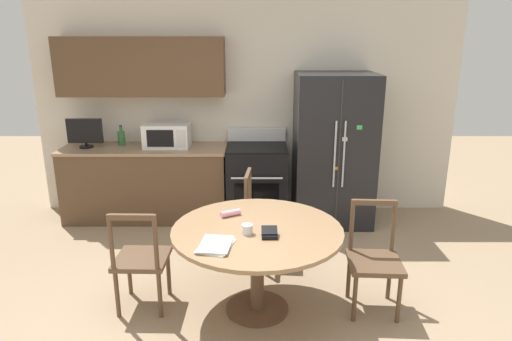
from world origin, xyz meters
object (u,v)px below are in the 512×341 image
(microwave, at_px, (165,135))
(dining_chair_right, at_px, (372,260))
(countertop_tv, at_px, (83,132))
(candle_glass, at_px, (245,230))
(oven_range, at_px, (255,182))
(counter_bottle, at_px, (119,138))
(dining_chair_left, at_px, (139,260))
(refrigerator, at_px, (331,150))
(dining_chair_far, at_px, (262,217))
(wallet, at_px, (268,233))

(microwave, bearing_deg, dining_chair_right, -44.57)
(countertop_tv, bearing_deg, candle_glass, -46.81)
(countertop_tv, height_order, dining_chair_right, countertop_tv)
(oven_range, distance_m, dining_chair_right, 2.17)
(microwave, distance_m, counter_bottle, 0.59)
(microwave, height_order, countertop_tv, countertop_tv)
(dining_chair_left, xyz_separation_m, candle_glass, (0.87, -0.14, 0.33))
(microwave, bearing_deg, candle_glass, -64.92)
(oven_range, distance_m, candle_glass, 2.11)
(refrigerator, distance_m, dining_chair_left, 2.68)
(dining_chair_left, height_order, dining_chair_far, same)
(microwave, xyz_separation_m, dining_chair_far, (1.14, -1.08, -0.61))
(refrigerator, xyz_separation_m, dining_chair_far, (-0.84, -0.97, -0.46))
(refrigerator, relative_size, countertop_tv, 4.30)
(oven_range, xyz_separation_m, dining_chair_right, (0.96, -1.95, -0.03))
(microwave, relative_size, countertop_tv, 1.29)
(countertop_tv, bearing_deg, oven_range, -0.31)
(dining_chair_far, relative_size, wallet, 7.00)
(refrigerator, xyz_separation_m, wallet, (-0.81, -2.07, -0.13))
(countertop_tv, relative_size, dining_chair_right, 0.46)
(dining_chair_left, distance_m, candle_glass, 0.94)
(candle_glass, bearing_deg, oven_range, 87.91)
(counter_bottle, relative_size, wallet, 1.88)
(oven_range, height_order, countertop_tv, countertop_tv)
(candle_glass, bearing_deg, microwave, 115.08)
(oven_range, xyz_separation_m, dining_chair_left, (-0.95, -1.94, -0.03))
(refrigerator, bearing_deg, dining_chair_far, -130.74)
(dining_chair_right, bearing_deg, countertop_tv, -29.81)
(dining_chair_right, bearing_deg, microwave, -41.18)
(dining_chair_left, bearing_deg, counter_bottle, 109.72)
(counter_bottle, distance_m, wallet, 2.88)
(dining_chair_left, xyz_separation_m, dining_chair_right, (1.90, -0.01, 0.00))
(microwave, distance_m, countertop_tv, 0.97)
(dining_chair_left, bearing_deg, refrigerator, 46.52)
(dining_chair_right, bearing_deg, candle_glass, 10.73)
(oven_range, bearing_deg, counter_bottle, 174.99)
(dining_chair_far, height_order, wallet, dining_chair_far)
(refrigerator, distance_m, oven_range, 1.00)
(refrigerator, bearing_deg, dining_chair_right, -88.54)
(microwave, xyz_separation_m, dining_chair_right, (2.03, -2.00, -0.61))
(dining_chair_right, distance_m, dining_chair_far, 1.27)
(countertop_tv, distance_m, counter_bottle, 0.42)
(dining_chair_left, relative_size, dining_chair_far, 1.00)
(wallet, bearing_deg, countertop_tv, 134.84)
(microwave, xyz_separation_m, candle_glass, (1.00, -2.13, -0.28))
(dining_chair_right, bearing_deg, wallet, 15.57)
(oven_range, xyz_separation_m, dining_chair_far, (0.07, -1.03, -0.03))
(refrigerator, relative_size, dining_chair_left, 1.98)
(dining_chair_left, distance_m, dining_chair_far, 1.37)
(dining_chair_right, bearing_deg, oven_range, -60.50)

